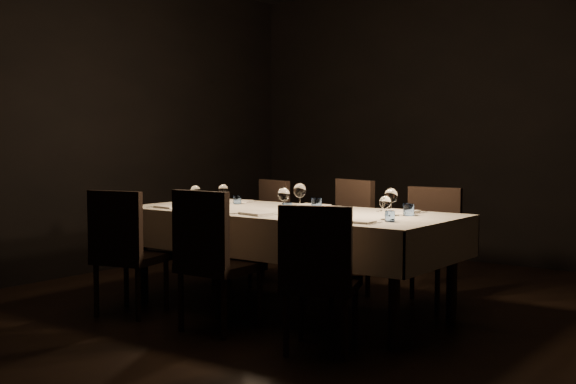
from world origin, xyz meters
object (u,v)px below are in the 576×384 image
Objects in this scene: chair_near_left at (124,247)px; chair_near_center at (212,254)px; chair_far_right at (429,240)px; chair_far_left at (264,225)px; chair_near_right at (319,272)px; dining_table at (288,221)px; chair_far_center at (344,231)px.

chair_near_center reaches higher than chair_near_left.
chair_far_left is at bearing 177.62° from chair_far_right.
chair_near_right is (1.67, 0.05, -0.01)m from chair_near_left.
dining_table is at bearing -95.83° from chair_near_center.
chair_near_left is at bearing -99.49° from chair_far_center.
dining_table is 0.79m from chair_near_center.
chair_far_center is (0.05, 1.55, 0.00)m from chair_near_center.
chair_far_center is (0.89, -0.05, 0.02)m from chair_far_left.
dining_table is 2.64× the size of chair_far_center.
chair_far_right is (0.73, 0.86, -0.18)m from dining_table.
chair_near_center is at bearing -94.25° from dining_table.
chair_near_center is (-0.06, -0.77, -0.16)m from dining_table.
chair_near_center is (0.81, 0.05, 0.01)m from chair_near_left.
chair_far_center is 0.74m from chair_far_right.
chair_far_left is at bearing 136.89° from dining_table.
chair_near_center reaches higher than chair_far_left.
chair_near_center is 1.04× the size of chair_far_left.
chair_far_left is (-0.83, 1.60, -0.02)m from chair_near_center.
chair_far_center reaches higher than chair_far_left.
dining_table is 2.76× the size of chair_far_right.
chair_near_right is at bearing -90.87° from chair_far_right.
chair_near_right is 0.95× the size of chair_far_center.
chair_far_right reaches higher than dining_table.
chair_far_center is (-0.80, 1.55, 0.02)m from chair_near_right.
chair_near_center is 1.55m from chair_far_center.
chair_near_left is at bearing 2.14° from chair_near_center.
chair_far_center is at bearing -177.36° from chair_far_right.
dining_table is 1.21m from chair_near_left.
chair_far_left is (-1.69, 1.60, 0.01)m from chair_near_right.
chair_near_left reaches higher than chair_far_right.
chair_far_left is (-0.89, 0.83, -0.18)m from dining_table.
dining_table is 1.23m from chair_far_left.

